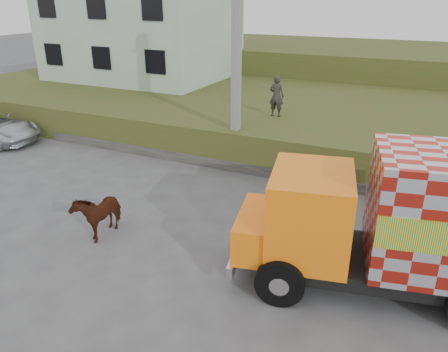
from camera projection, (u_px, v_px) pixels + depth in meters
The scene contains 9 objects.
ground at pixel (203, 221), 13.16m from camera, with size 120.00×120.00×0.00m, color #474749.
embankment at pixel (299, 118), 21.20m from camera, with size 40.00×12.00×1.50m, color #374E1A.
embankment_far at pixel (349, 68), 30.90m from camera, with size 40.00×12.00×3.00m, color #374E1A.
retaining_strip at pixel (208, 160), 17.38m from camera, with size 16.00×0.50×0.40m, color #595651.
building at pixel (143, 26), 26.62m from camera, with size 10.00×8.00×6.00m, color #ADC9AB.
utility_pole at pixel (236, 61), 15.82m from camera, with size 1.20×0.30×8.00m.
cargo_truck at pixel (430, 225), 9.39m from camera, with size 7.88×3.94×3.37m.
cow at pixel (98, 212), 12.25m from camera, with size 0.72×1.58×1.34m, color black.
pedestrian at pixel (277, 96), 18.31m from camera, with size 0.63×0.41×1.73m, color #302D2B.
Camera 1 is at (5.57, -10.22, 6.33)m, focal length 35.00 mm.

